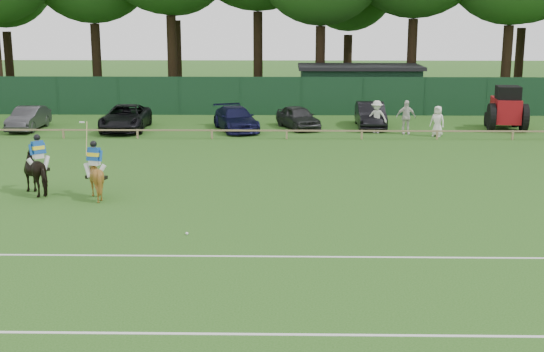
{
  "coord_description": "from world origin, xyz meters",
  "views": [
    {
      "loc": [
        0.94,
        -20.28,
        6.74
      ],
      "look_at": [
        0.5,
        3.0,
        1.4
      ],
      "focal_mm": 48.0,
      "sensor_mm": 36.0,
      "label": 1
    }
  ],
  "objects_px": {
    "sedan_navy": "(236,119)",
    "hatch_grey": "(298,117)",
    "sedan_grey": "(28,118)",
    "tractor": "(506,109)",
    "horse_chestnut": "(95,177)",
    "utility_shed": "(359,87)",
    "spectator_mid": "(406,117)",
    "estate_black": "(370,115)",
    "spectator_left": "(377,117)",
    "polo_ball": "(187,233)",
    "suv_black": "(125,118)",
    "spectator_right": "(437,121)",
    "horse_dark": "(39,171)"
  },
  "relations": [
    {
      "from": "horse_dark",
      "to": "suv_black",
      "type": "bearing_deg",
      "value": -133.23
    },
    {
      "from": "estate_black",
      "to": "tractor",
      "type": "height_order",
      "value": "tractor"
    },
    {
      "from": "horse_dark",
      "to": "sedan_grey",
      "type": "xyz_separation_m",
      "value": [
        -5.57,
        14.75,
        -0.19
      ]
    },
    {
      "from": "estate_black",
      "to": "utility_shed",
      "type": "relative_size",
      "value": 0.53
    },
    {
      "from": "spectator_mid",
      "to": "polo_ball",
      "type": "xyz_separation_m",
      "value": [
        -9.67,
        -18.78,
        -0.89
      ]
    },
    {
      "from": "sedan_navy",
      "to": "spectator_mid",
      "type": "bearing_deg",
      "value": -24.27
    },
    {
      "from": "tractor",
      "to": "polo_ball",
      "type": "bearing_deg",
      "value": -121.28
    },
    {
      "from": "sedan_grey",
      "to": "spectator_right",
      "type": "bearing_deg",
      "value": -3.93
    },
    {
      "from": "spectator_right",
      "to": "polo_ball",
      "type": "distance_m",
      "value": 21.28
    },
    {
      "from": "suv_black",
      "to": "estate_black",
      "type": "bearing_deg",
      "value": 3.63
    },
    {
      "from": "sedan_grey",
      "to": "tractor",
      "type": "bearing_deg",
      "value": 1.64
    },
    {
      "from": "utility_shed",
      "to": "spectator_left",
      "type": "bearing_deg",
      "value": -89.86
    },
    {
      "from": "spectator_mid",
      "to": "tractor",
      "type": "height_order",
      "value": "tractor"
    },
    {
      "from": "sedan_grey",
      "to": "sedan_navy",
      "type": "bearing_deg",
      "value": 0.37
    },
    {
      "from": "sedan_navy",
      "to": "hatch_grey",
      "type": "relative_size",
      "value": 1.2
    },
    {
      "from": "sedan_grey",
      "to": "spectator_mid",
      "type": "relative_size",
      "value": 2.14
    },
    {
      "from": "horse_chestnut",
      "to": "tractor",
      "type": "relative_size",
      "value": 0.48
    },
    {
      "from": "sedan_grey",
      "to": "tractor",
      "type": "relative_size",
      "value": 1.25
    },
    {
      "from": "sedan_grey",
      "to": "polo_ball",
      "type": "xyz_separation_m",
      "value": [
        11.76,
        -19.81,
        -0.62
      ]
    },
    {
      "from": "sedan_navy",
      "to": "polo_ball",
      "type": "distance_m",
      "value": 19.8
    },
    {
      "from": "hatch_grey",
      "to": "sedan_grey",
      "type": "bearing_deg",
      "value": 160.5
    },
    {
      "from": "spectator_left",
      "to": "spectator_mid",
      "type": "xyz_separation_m",
      "value": [
        1.57,
        -0.32,
        0.03
      ]
    },
    {
      "from": "spectator_mid",
      "to": "spectator_right",
      "type": "relative_size",
      "value": 1.13
    },
    {
      "from": "spectator_right",
      "to": "utility_shed",
      "type": "height_order",
      "value": "utility_shed"
    },
    {
      "from": "hatch_grey",
      "to": "polo_ball",
      "type": "bearing_deg",
      "value": -122.62
    },
    {
      "from": "spectator_mid",
      "to": "tractor",
      "type": "distance_m",
      "value": 6.19
    },
    {
      "from": "spectator_mid",
      "to": "polo_ball",
      "type": "bearing_deg",
      "value": -120.72
    },
    {
      "from": "suv_black",
      "to": "hatch_grey",
      "type": "xyz_separation_m",
      "value": [
        9.88,
        0.81,
        -0.06
      ]
    },
    {
      "from": "horse_chestnut",
      "to": "hatch_grey",
      "type": "xyz_separation_m",
      "value": [
        7.67,
        16.11,
        -0.11
      ]
    },
    {
      "from": "horse_chestnut",
      "to": "suv_black",
      "type": "distance_m",
      "value": 15.46
    },
    {
      "from": "estate_black",
      "to": "spectator_right",
      "type": "distance_m",
      "value": 4.48
    },
    {
      "from": "suv_black",
      "to": "spectator_right",
      "type": "height_order",
      "value": "spectator_right"
    },
    {
      "from": "horse_chestnut",
      "to": "utility_shed",
      "type": "relative_size",
      "value": 0.18
    },
    {
      "from": "horse_dark",
      "to": "tractor",
      "type": "relative_size",
      "value": 0.63
    },
    {
      "from": "estate_black",
      "to": "spectator_left",
      "type": "height_order",
      "value": "spectator_left"
    },
    {
      "from": "horse_dark",
      "to": "utility_shed",
      "type": "xyz_separation_m",
      "value": [
        14.26,
        23.97,
        0.69
      ]
    },
    {
      "from": "suv_black",
      "to": "spectator_mid",
      "type": "height_order",
      "value": "spectator_mid"
    },
    {
      "from": "spectator_left",
      "to": "horse_chestnut",
      "type": "bearing_deg",
      "value": -107.63
    },
    {
      "from": "sedan_grey",
      "to": "estate_black",
      "type": "distance_m",
      "value": 19.78
    },
    {
      "from": "horse_chestnut",
      "to": "estate_black",
      "type": "bearing_deg",
      "value": -108.68
    },
    {
      "from": "horse_dark",
      "to": "estate_black",
      "type": "xyz_separation_m",
      "value": [
        14.17,
        16.02,
        -0.12
      ]
    },
    {
      "from": "sedan_grey",
      "to": "spectator_right",
      "type": "xyz_separation_m",
      "value": [
        23.03,
        -1.77,
        0.17
      ]
    },
    {
      "from": "horse_dark",
      "to": "hatch_grey",
      "type": "xyz_separation_m",
      "value": [
        9.92,
        15.51,
        -0.19
      ]
    },
    {
      "from": "horse_dark",
      "to": "spectator_left",
      "type": "height_order",
      "value": "spectator_left"
    },
    {
      "from": "horse_chestnut",
      "to": "estate_black",
      "type": "distance_m",
      "value": 20.45
    },
    {
      "from": "horse_chestnut",
      "to": "spectator_right",
      "type": "height_order",
      "value": "spectator_right"
    },
    {
      "from": "sedan_navy",
      "to": "estate_black",
      "type": "height_order",
      "value": "estate_black"
    },
    {
      "from": "sedan_navy",
      "to": "spectator_right",
      "type": "distance_m",
      "value": 11.24
    },
    {
      "from": "spectator_right",
      "to": "spectator_mid",
      "type": "bearing_deg",
      "value": -170.09
    },
    {
      "from": "spectator_left",
      "to": "tractor",
      "type": "relative_size",
      "value": 0.57
    }
  ]
}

